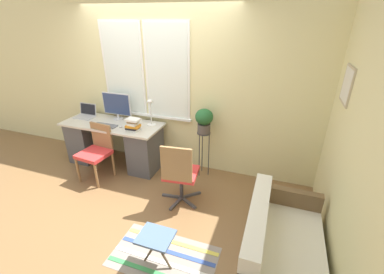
# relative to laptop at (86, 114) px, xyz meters

# --- Properties ---
(ground_plane) EXTENTS (14.00, 14.00, 0.00)m
(ground_plane) POSITION_rel_laptop_xyz_m (1.29, -0.42, -0.79)
(ground_plane) COLOR brown
(wall_back_with_window) EXTENTS (9.00, 0.12, 2.70)m
(wall_back_with_window) POSITION_rel_laptop_xyz_m (1.28, 0.30, 0.56)
(wall_back_with_window) COLOR beige
(wall_back_with_window) RESTS_ON ground_plane
(wall_right_with_picture) EXTENTS (0.08, 9.00, 2.70)m
(wall_right_with_picture) POSITION_rel_laptop_xyz_m (3.81, -0.42, 0.56)
(wall_right_with_picture) COLOR beige
(wall_right_with_picture) RESTS_ON ground_plane
(desk) EXTENTS (1.66, 0.65, 0.75)m
(desk) POSITION_rel_laptop_xyz_m (0.59, -0.10, -0.40)
(desk) COLOR beige
(desk) RESTS_ON ground_plane
(laptop) EXTENTS (0.33, 0.24, 0.22)m
(laptop) POSITION_rel_laptop_xyz_m (0.00, 0.00, 0.00)
(laptop) COLOR #B7B7BC
(laptop) RESTS_ON desk
(monitor) EXTENTS (0.51, 0.16, 0.45)m
(monitor) POSITION_rel_laptop_xyz_m (0.58, 0.10, 0.19)
(monitor) COLOR silver
(monitor) RESTS_ON desk
(keyboard) EXTENTS (0.40, 0.13, 0.02)m
(keyboard) POSITION_rel_laptop_xyz_m (0.56, -0.23, -0.04)
(keyboard) COLOR slate
(keyboard) RESTS_ON desk
(mouse) EXTENTS (0.04, 0.06, 0.03)m
(mouse) POSITION_rel_laptop_xyz_m (0.83, -0.20, -0.03)
(mouse) COLOR silver
(mouse) RESTS_ON desk
(desk_lamp) EXTENTS (0.14, 0.14, 0.42)m
(desk_lamp) POSITION_rel_laptop_xyz_m (1.24, 0.06, 0.22)
(desk_lamp) COLOR white
(desk_lamp) RESTS_ON desk
(book_stack) EXTENTS (0.22, 0.18, 0.19)m
(book_stack) POSITION_rel_laptop_xyz_m (1.08, -0.23, 0.04)
(book_stack) COLOR white
(book_stack) RESTS_ON desk
(desk_chair_wooden) EXTENTS (0.46, 0.47, 0.85)m
(desk_chair_wooden) POSITION_rel_laptop_xyz_m (0.59, -0.55, -0.33)
(desk_chair_wooden) COLOR olive
(desk_chair_wooden) RESTS_ON ground_plane
(office_chair_swivel) EXTENTS (0.55, 0.56, 0.92)m
(office_chair_swivel) POSITION_rel_laptop_xyz_m (2.03, -0.70, -0.32)
(office_chair_swivel) COLOR #47474C
(office_chair_swivel) RESTS_ON ground_plane
(couch_loveseat) EXTENTS (0.71, 1.33, 0.77)m
(couch_loveseat) POSITION_rel_laptop_xyz_m (3.33, -1.41, -0.52)
(couch_loveseat) COLOR white
(couch_loveseat) RESTS_ON ground_plane
(plant_stand) EXTENTS (0.21, 0.21, 0.74)m
(plant_stand) POSITION_rel_laptop_xyz_m (2.11, 0.07, -0.19)
(plant_stand) COLOR #333338
(plant_stand) RESTS_ON ground_plane
(potted_plant) EXTENTS (0.27, 0.27, 0.37)m
(potted_plant) POSITION_rel_laptop_xyz_m (2.11, 0.07, 0.15)
(potted_plant) COLOR #514C47
(potted_plant) RESTS_ON plant_stand
(floor_rug_striped) EXTENTS (1.12, 0.63, 0.01)m
(floor_rug_striped) POSITION_rel_laptop_xyz_m (2.20, -1.59, -0.79)
(floor_rug_striped) COLOR gray
(floor_rug_striped) RESTS_ON ground_plane
(folding_stool) EXTENTS (0.34, 0.29, 0.41)m
(folding_stool) POSITION_rel_laptop_xyz_m (2.18, -1.70, -0.44)
(folding_stool) COLOR slate
(folding_stool) RESTS_ON ground_plane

